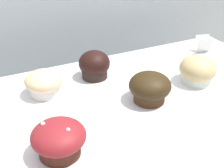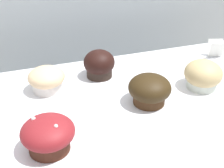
# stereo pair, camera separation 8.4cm
# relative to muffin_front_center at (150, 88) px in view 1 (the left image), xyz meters

# --- Properties ---
(wall_back) EXTENTS (3.20, 0.10, 1.80)m
(wall_back) POSITION_rel_muffin_front_center_xyz_m (-0.03, 0.59, -0.05)
(wall_back) COLOR #A8B2B7
(wall_back) RESTS_ON ground
(muffin_front_center) EXTENTS (0.11, 0.11, 0.08)m
(muffin_front_center) POSITION_rel_muffin_front_center_xyz_m (0.00, 0.00, 0.00)
(muffin_front_center) COLOR #452B17
(muffin_front_center) RESTS_ON display_counter
(muffin_back_left) EXTENTS (0.11, 0.11, 0.08)m
(muffin_back_left) POSITION_rel_muffin_front_center_xyz_m (0.18, 0.03, -0.00)
(muffin_back_left) COLOR silver
(muffin_back_left) RESTS_ON display_counter
(muffin_back_right) EXTENTS (0.11, 0.11, 0.07)m
(muffin_back_right) POSITION_rel_muffin_front_center_xyz_m (-0.25, 0.16, -0.00)
(muffin_back_right) COLOR silver
(muffin_back_right) RESTS_ON display_counter
(muffin_front_left) EXTENTS (0.10, 0.10, 0.09)m
(muffin_front_left) POSITION_rel_muffin_front_center_xyz_m (-0.08, 0.19, 0.00)
(muffin_front_left) COLOR black
(muffin_front_left) RESTS_ON display_counter
(muffin_front_right) EXTENTS (0.12, 0.12, 0.08)m
(muffin_front_right) POSITION_rel_muffin_front_center_xyz_m (-0.28, -0.10, -0.00)
(muffin_front_right) COLOR #472217
(muffin_front_right) RESTS_ON display_counter
(price_card) EXTENTS (0.06, 0.05, 0.06)m
(price_card) POSITION_rel_muffin_front_center_xyz_m (0.34, 0.19, -0.01)
(price_card) COLOR white
(price_card) RESTS_ON display_counter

